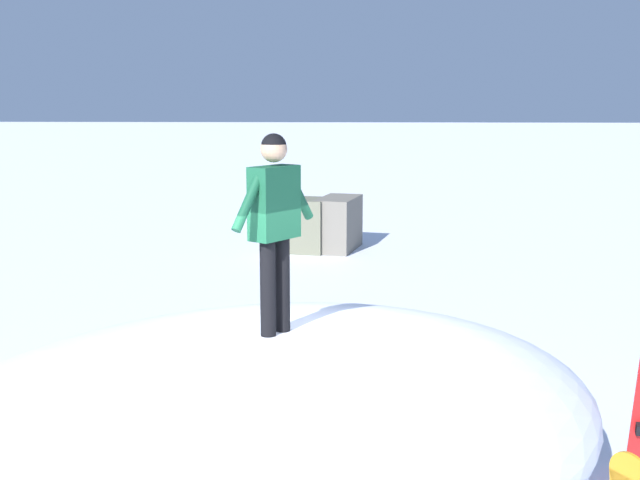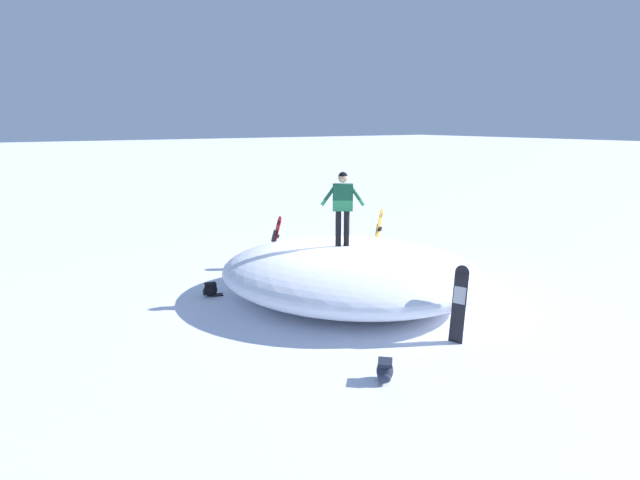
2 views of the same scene
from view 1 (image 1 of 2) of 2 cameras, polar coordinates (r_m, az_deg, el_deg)
snow_mound at (r=7.26m, az=-4.07°, el=-12.34°), size 8.30×8.45×1.37m
snowboarder_standing at (r=6.95m, az=-3.32°, el=1.91°), size 0.93×0.67×1.80m
backpack_far at (r=10.15m, az=9.81°, el=-8.87°), size 0.54×0.34×0.35m
rock_outcrop at (r=18.28m, az=-0.18°, el=1.16°), size 1.73×2.26×1.23m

